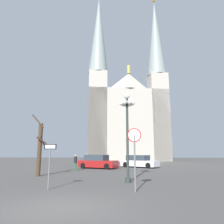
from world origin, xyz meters
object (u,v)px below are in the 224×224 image
at_px(parked_car_near_red, 98,162).
at_px(stop_sign, 135,147).
at_px(street_lamp, 127,120).
at_px(one_way_arrow_sign, 50,160).
at_px(cathedral, 127,109).
at_px(parked_car_far_white, 139,162).
at_px(pedestrian_walking, 75,161).
at_px(bare_tree, 40,148).

bearing_deg(parked_car_near_red, stop_sign, -76.68).
bearing_deg(street_lamp, one_way_arrow_sign, -148.26).
xyz_separation_m(cathedral, parked_car_near_red, (-4.16, -20.82, -10.45)).
xyz_separation_m(one_way_arrow_sign, street_lamp, (4.15, 2.56, 2.49)).
relative_size(cathedral, parked_car_near_red, 7.94).
xyz_separation_m(stop_sign, parked_car_near_red, (-3.29, 13.90, -1.39)).
distance_m(one_way_arrow_sign, parked_car_far_white, 16.37).
bearing_deg(pedestrian_walking, cathedral, 75.56).
relative_size(one_way_arrow_sign, parked_car_far_white, 0.48).
bearing_deg(cathedral, one_way_arrow_sign, -98.70).
height_order(cathedral, parked_car_far_white, cathedral).
relative_size(street_lamp, bare_tree, 1.18).
bearing_deg(pedestrian_walking, parked_car_near_red, 56.37).
bearing_deg(stop_sign, cathedral, 88.57).
relative_size(bare_tree, pedestrian_walking, 3.04).
height_order(stop_sign, parked_car_near_red, stop_sign).
height_order(street_lamp, parked_car_far_white, street_lamp).
xyz_separation_m(one_way_arrow_sign, parked_car_near_red, (1.08, 13.48, -0.76)).
xyz_separation_m(cathedral, pedestrian_walking, (-6.12, -23.77, -10.20)).
bearing_deg(street_lamp, cathedral, 88.01).
bearing_deg(parked_car_near_red, parked_car_far_white, 19.31).
xyz_separation_m(stop_sign, street_lamp, (-0.23, 2.99, 1.86)).
relative_size(cathedral, one_way_arrow_sign, 16.57).
distance_m(cathedral, parked_car_far_white, 21.80).
xyz_separation_m(street_lamp, pedestrian_walking, (-5.02, 7.97, -3.00)).
height_order(one_way_arrow_sign, bare_tree, bare_tree).
height_order(stop_sign, bare_tree, bare_tree).
relative_size(stop_sign, pedestrian_walking, 1.91).
distance_m(street_lamp, parked_car_far_white, 13.19).
relative_size(cathedral, street_lamp, 6.58).
relative_size(parked_car_near_red, parked_car_far_white, 1.01).
xyz_separation_m(one_way_arrow_sign, pedestrian_walking, (-0.87, 10.53, -0.50)).
xyz_separation_m(cathedral, parked_car_far_white, (0.76, -19.10, -10.47)).
distance_m(parked_car_near_red, pedestrian_walking, 3.55).
height_order(stop_sign, street_lamp, street_lamp).
bearing_deg(parked_car_near_red, bare_tree, -116.62).
bearing_deg(stop_sign, street_lamp, 94.44).
bearing_deg(street_lamp, pedestrian_walking, 122.21).
bearing_deg(cathedral, stop_sign, -91.43).
relative_size(parked_car_far_white, pedestrian_walking, 2.96).
relative_size(stop_sign, one_way_arrow_sign, 1.34).
xyz_separation_m(bare_tree, parked_car_near_red, (3.88, 7.75, -1.49)).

